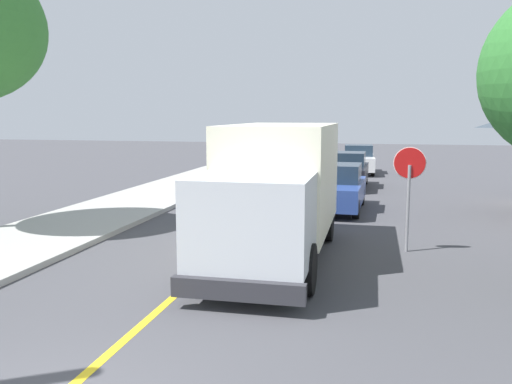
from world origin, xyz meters
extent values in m
cube|color=gold|center=(0.00, 10.00, 0.00)|extent=(0.16, 56.00, 0.01)
cube|color=#F2EDCC|center=(1.37, 8.51, 1.90)|extent=(2.45, 5.02, 2.60)
cube|color=silver|center=(1.40, 5.01, 1.45)|extent=(2.30, 2.02, 1.70)
cube|color=#1E2D3D|center=(1.41, 4.11, 1.82)|extent=(2.04, 0.10, 0.75)
cube|color=#2D2D33|center=(1.41, 3.93, 0.42)|extent=(2.40, 0.22, 0.36)
cylinder|color=black|center=(2.45, 5.22, 0.50)|extent=(0.31, 1.00, 1.00)
cylinder|color=black|center=(0.35, 5.20, 0.50)|extent=(0.31, 1.00, 1.00)
cylinder|color=black|center=(2.40, 9.77, 0.50)|extent=(0.31, 1.00, 1.00)
cylinder|color=black|center=(0.31, 9.75, 0.50)|extent=(0.31, 1.00, 1.00)
cube|color=#2D4793|center=(2.28, 14.57, 0.65)|extent=(1.92, 4.45, 0.76)
cube|color=#1E2D3D|center=(2.29, 14.72, 1.35)|extent=(1.63, 1.84, 0.64)
cylinder|color=black|center=(3.03, 13.14, 0.32)|extent=(0.24, 0.65, 0.64)
cylinder|color=black|center=(1.45, 13.18, 0.32)|extent=(0.24, 0.65, 0.64)
cylinder|color=black|center=(3.11, 15.95, 0.32)|extent=(0.24, 0.65, 0.64)
cylinder|color=black|center=(1.53, 16.00, 0.32)|extent=(0.24, 0.65, 0.64)
cube|color=black|center=(2.28, 20.87, 0.65)|extent=(1.87, 4.43, 0.76)
cube|color=#1E2D3D|center=(2.28, 21.02, 1.35)|extent=(1.61, 1.83, 0.64)
cylinder|color=black|center=(3.04, 19.45, 0.32)|extent=(0.23, 0.64, 0.64)
cylinder|color=black|center=(1.46, 19.47, 0.32)|extent=(0.23, 0.64, 0.64)
cylinder|color=black|center=(3.09, 22.26, 0.32)|extent=(0.23, 0.64, 0.64)
cylinder|color=black|center=(1.51, 22.29, 0.32)|extent=(0.23, 0.64, 0.64)
cube|color=silver|center=(2.54, 27.32, 0.65)|extent=(1.99, 4.48, 0.76)
cube|color=#1E2D3D|center=(2.53, 27.47, 1.35)|extent=(1.66, 1.87, 0.64)
cylinder|color=black|center=(3.39, 25.95, 0.32)|extent=(0.25, 0.65, 0.64)
cylinder|color=black|center=(1.81, 25.88, 0.32)|extent=(0.25, 0.65, 0.64)
cylinder|color=black|center=(3.26, 28.76, 0.32)|extent=(0.25, 0.65, 0.64)
cylinder|color=black|center=(1.68, 28.69, 0.32)|extent=(0.25, 0.65, 0.64)
cylinder|color=gray|center=(4.48, 9.03, 1.10)|extent=(0.08, 0.08, 2.20)
cylinder|color=red|center=(4.48, 9.06, 2.25)|extent=(0.76, 0.03, 0.76)
cylinder|color=white|center=(4.48, 9.08, 2.25)|extent=(0.80, 0.02, 0.80)
camera|label=1|loc=(3.74, -4.75, 3.45)|focal=37.69mm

